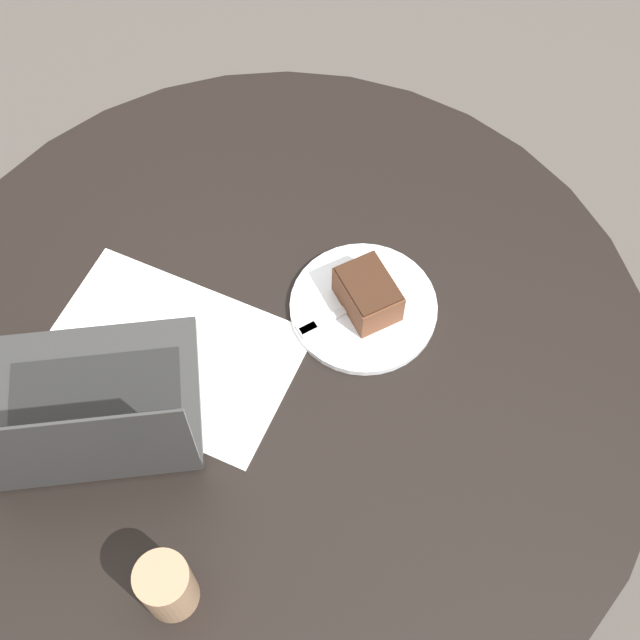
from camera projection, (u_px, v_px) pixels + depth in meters
ground_plane at (290, 503)px, 1.93m from camera, size 12.00×12.00×0.00m
dining_table at (279, 398)px, 1.44m from camera, size 1.13×1.13×0.71m
paper_document at (171, 352)px, 1.31m from camera, size 0.37×0.24×0.00m
plate at (363, 307)px, 1.34m from camera, size 0.22×0.22×0.01m
cake_slice at (368, 294)px, 1.31m from camera, size 0.12×0.12×0.06m
fork at (339, 313)px, 1.33m from camera, size 0.12×0.15×0.00m
coffee_glass at (167, 586)px, 1.10m from camera, size 0.07×0.07×0.11m
laptop at (92, 412)px, 1.22m from camera, size 0.37×0.35×0.22m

